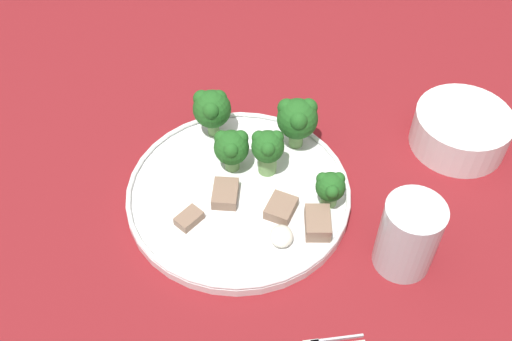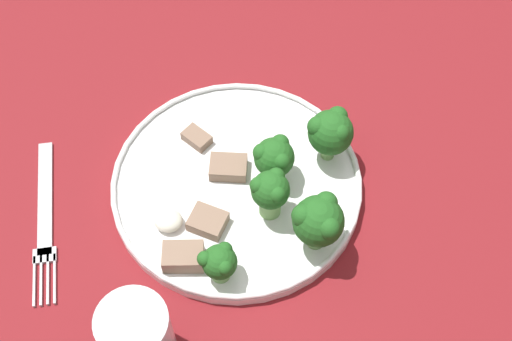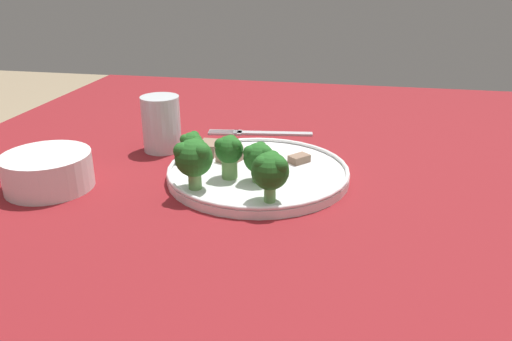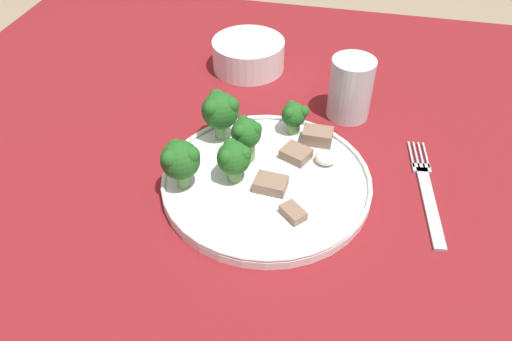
# 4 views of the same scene
# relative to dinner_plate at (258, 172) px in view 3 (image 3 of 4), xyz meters

# --- Properties ---
(table) EXTENTS (1.25, 1.17, 0.76)m
(table) POSITION_rel_dinner_plate_xyz_m (0.03, -0.03, -0.10)
(table) COLOR maroon
(table) RESTS_ON ground_plane
(dinner_plate) EXTENTS (0.27, 0.27, 0.02)m
(dinner_plate) POSITION_rel_dinner_plate_xyz_m (0.00, 0.00, 0.00)
(dinner_plate) COLOR white
(dinner_plate) RESTS_ON table
(fork) EXTENTS (0.04, 0.20, 0.00)m
(fork) POSITION_rel_dinner_plate_xyz_m (0.20, 0.03, -0.01)
(fork) COLOR #B2B2B7
(fork) RESTS_ON table
(cream_bowl) EXTENTS (0.12, 0.12, 0.05)m
(cream_bowl) POSITION_rel_dinner_plate_xyz_m (-0.09, 0.28, 0.02)
(cream_bowl) COLOR white
(cream_bowl) RESTS_ON table
(drinking_glass) EXTENTS (0.06, 0.06, 0.09)m
(drinking_glass) POSITION_rel_dinner_plate_xyz_m (0.09, 0.18, 0.03)
(drinking_glass) COLOR silver
(drinking_glass) RESTS_ON table
(broccoli_floret_near_rim_left) EXTENTS (0.04, 0.03, 0.05)m
(broccoli_floret_near_rim_left) POSITION_rel_dinner_plate_xyz_m (0.02, 0.11, 0.03)
(broccoli_floret_near_rim_left) COLOR #709E56
(broccoli_floret_near_rim_left) RESTS_ON dinner_plate
(broccoli_floret_center_left) EXTENTS (0.04, 0.04, 0.06)m
(broccoli_floret_center_left) POSITION_rel_dinner_plate_xyz_m (-0.04, -0.01, 0.04)
(broccoli_floret_center_left) COLOR #709E56
(broccoli_floret_center_left) RESTS_ON dinner_plate
(broccoli_floret_back_left) EXTENTS (0.05, 0.05, 0.07)m
(broccoli_floret_back_left) POSITION_rel_dinner_plate_xyz_m (-0.10, -0.03, 0.05)
(broccoli_floret_back_left) COLOR #709E56
(broccoli_floret_back_left) RESTS_ON dinner_plate
(broccoli_floret_front_left) EXTENTS (0.04, 0.04, 0.06)m
(broccoli_floret_front_left) POSITION_rel_dinner_plate_xyz_m (-0.03, 0.03, 0.04)
(broccoli_floret_front_left) COLOR #709E56
(broccoli_floret_front_left) RESTS_ON dinner_plate
(broccoli_floret_center_back) EXTENTS (0.05, 0.05, 0.07)m
(broccoli_floret_center_back) POSITION_rel_dinner_plate_xyz_m (-0.08, 0.07, 0.05)
(broccoli_floret_center_back) COLOR #709E56
(broccoli_floret_center_back) RESTS_ON dinner_plate
(meat_slice_front_slice) EXTENTS (0.04, 0.03, 0.01)m
(meat_slice_front_slice) POSITION_rel_dinner_plate_xyz_m (0.01, -0.02, 0.01)
(meat_slice_front_slice) COLOR #846651
(meat_slice_front_slice) RESTS_ON dinner_plate
(meat_slice_middle_slice) EXTENTS (0.04, 0.04, 0.01)m
(meat_slice_middle_slice) POSITION_rel_dinner_plate_xyz_m (0.04, -0.06, 0.01)
(meat_slice_middle_slice) COLOR #846651
(meat_slice_middle_slice) RESTS_ON dinner_plate
(meat_slice_rear_slice) EXTENTS (0.05, 0.04, 0.01)m
(meat_slice_rear_slice) POSITION_rel_dinner_plate_xyz_m (0.03, 0.05, 0.01)
(meat_slice_rear_slice) COLOR #846651
(meat_slice_rear_slice) RESTS_ON dinner_plate
(meat_slice_edge_slice) EXTENTS (0.04, 0.03, 0.02)m
(meat_slice_edge_slice) POSITION_rel_dinner_plate_xyz_m (0.05, 0.09, 0.01)
(meat_slice_edge_slice) COLOR #846651
(meat_slice_edge_slice) RESTS_ON dinner_plate
(sauce_dollop) EXTENTS (0.03, 0.03, 0.02)m
(sauce_dollop) POSITION_rel_dinner_plate_xyz_m (0.07, 0.05, 0.01)
(sauce_dollop) COLOR silver
(sauce_dollop) RESTS_ON dinner_plate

